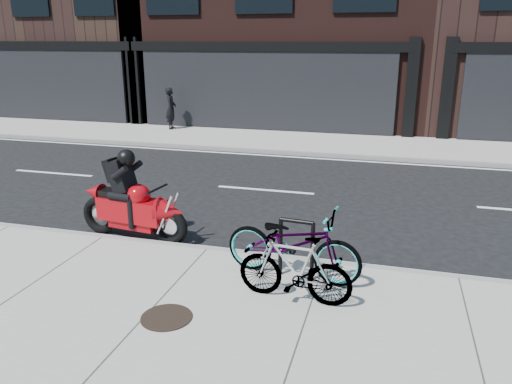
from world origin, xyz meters
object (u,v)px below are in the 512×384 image
(pedestrian, at_px, (171,108))
(bicycle_rear, at_px, (295,268))
(bicycle_front, at_px, (293,243))
(manhole_cover, at_px, (167,317))
(bike_rack, at_px, (296,244))
(motorcycle, at_px, (137,204))

(pedestrian, bearing_deg, bicycle_rear, -162.02)
(bicycle_front, bearing_deg, bicycle_rear, -158.93)
(bicycle_front, xyz_separation_m, manhole_cover, (-1.32, -1.57, -0.54))
(bike_rack, relative_size, manhole_cover, 1.39)
(pedestrian, distance_m, manhole_cover, 14.13)
(motorcycle, relative_size, pedestrian, 1.41)
(bike_rack, bearing_deg, bicycle_rear, -80.94)
(bicycle_rear, distance_m, pedestrian, 14.01)
(bicycle_front, relative_size, motorcycle, 0.92)
(pedestrian, bearing_deg, bicycle_front, -161.10)
(motorcycle, bearing_deg, manhole_cover, -48.51)
(bicycle_front, bearing_deg, motorcycle, 80.02)
(manhole_cover, bearing_deg, pedestrian, 114.31)
(bicycle_front, distance_m, manhole_cover, 2.11)
(motorcycle, height_order, manhole_cover, motorcycle)
(bicycle_rear, bearing_deg, pedestrian, -143.88)
(bicycle_rear, distance_m, motorcycle, 3.63)
(motorcycle, distance_m, manhole_cover, 3.15)
(bicycle_rear, relative_size, motorcycle, 0.70)
(bike_rack, bearing_deg, pedestrian, 122.43)
(bicycle_front, xyz_separation_m, motorcycle, (-3.07, 0.99, 0.01))
(pedestrian, bearing_deg, manhole_cover, -169.03)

